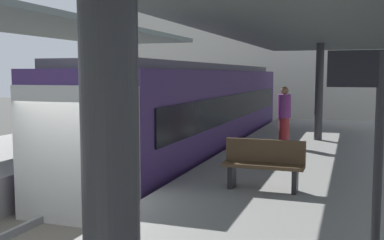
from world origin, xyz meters
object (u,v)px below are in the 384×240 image
at_px(passenger_mid_platform, 284,115).
at_px(commuter_train, 196,113).
at_px(platform_bench, 264,163).
at_px(platform_sign, 380,118).

bearing_deg(passenger_mid_platform, commuter_train, 157.95).
distance_m(platform_bench, passenger_mid_platform, 4.90).
distance_m(commuter_train, platform_bench, 6.94).
relative_size(platform_sign, passenger_mid_platform, 1.33).
height_order(platform_bench, passenger_mid_platform, passenger_mid_platform).
relative_size(commuter_train, passenger_mid_platform, 8.34).
height_order(platform_bench, platform_sign, platform_sign).
height_order(commuter_train, passenger_mid_platform, commuter_train).
distance_m(platform_sign, passenger_mid_platform, 8.68).
xyz_separation_m(commuter_train, passenger_mid_platform, (2.99, -1.21, 0.13)).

